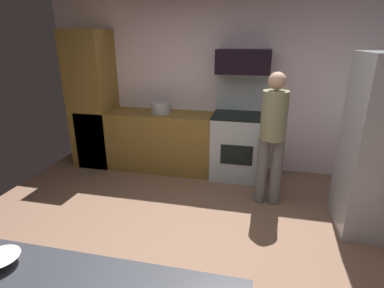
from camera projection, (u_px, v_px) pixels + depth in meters
The scene contains 9 objects.
ground_plane at pixel (178, 258), 2.87m from camera, with size 5.20×4.80×0.02m, color #85624D.
wall_back at pixel (216, 85), 4.58m from camera, with size 5.20×0.12×2.60m, color silver.
lower_cabinet_run at pixel (155, 141), 4.72m from camera, with size 2.40×0.60×0.90m, color olive.
cabinet_column at pixel (93, 100), 4.72m from camera, with size 0.60×0.60×2.10m, color olive.
oven_range at pixel (238, 143), 4.42m from camera, with size 0.76×0.65×1.51m.
microwave at pixel (243, 62), 4.11m from camera, with size 0.74×0.38×0.33m, color black.
person_cook at pixel (272, 134), 3.53m from camera, with size 0.31×0.30×1.63m.
mixing_bowl_small at pixel (1, 261), 1.49m from camera, with size 0.19×0.19×0.05m, color white.
stock_pot at pixel (161, 108), 4.52m from camera, with size 0.29×0.29×0.17m, color #B0B0B9.
Camera 1 is at (0.64, -2.25, 1.98)m, focal length 27.99 mm.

